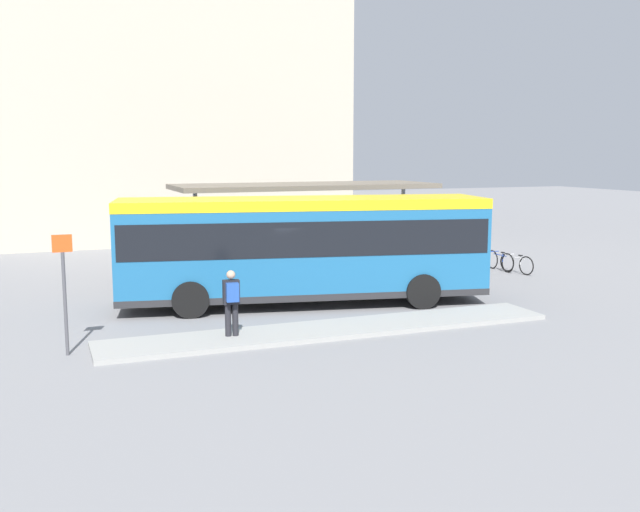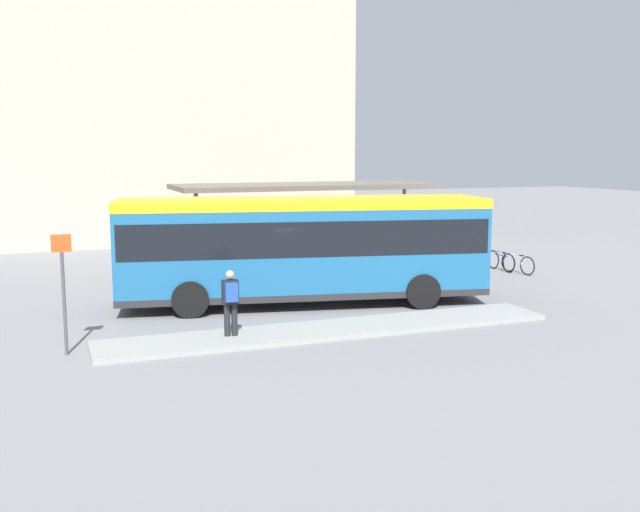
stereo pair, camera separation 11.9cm
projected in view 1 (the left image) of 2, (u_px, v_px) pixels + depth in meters
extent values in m
plane|color=gray|center=(303.00, 304.00, 21.95)|extent=(120.00, 120.00, 0.00)
cube|color=#9E9E99|center=(334.00, 329.00, 18.57)|extent=(12.12, 1.80, 0.12)
cube|color=#1E6093|center=(303.00, 246.00, 21.69)|extent=(11.32, 4.70, 2.92)
cube|color=yellow|center=(303.00, 203.00, 21.50)|extent=(11.34, 4.72, 0.30)
cube|color=black|center=(303.00, 235.00, 21.64)|extent=(11.11, 4.68, 1.02)
cube|color=black|center=(474.00, 231.00, 22.61)|extent=(0.55, 2.36, 1.12)
cube|color=#28282B|center=(303.00, 290.00, 21.89)|extent=(11.33, 4.71, 0.20)
cylinder|color=black|center=(399.00, 277.00, 23.69)|extent=(1.09, 0.48, 1.05)
cylinder|color=black|center=(423.00, 291.00, 21.26)|extent=(1.09, 0.48, 1.05)
cylinder|color=black|center=(190.00, 284.00, 22.49)|extent=(1.09, 0.48, 1.05)
cylinder|color=black|center=(190.00, 300.00, 20.06)|extent=(1.09, 0.48, 1.05)
cylinder|color=#232328|center=(228.00, 320.00, 17.61)|extent=(0.15, 0.15, 0.80)
cylinder|color=#232328|center=(235.00, 320.00, 17.66)|extent=(0.15, 0.15, 0.80)
cube|color=black|center=(231.00, 292.00, 17.53)|extent=(0.42, 0.25, 0.60)
cube|color=#234CA3|center=(232.00, 292.00, 17.33)|extent=(0.32, 0.22, 0.46)
sphere|color=tan|center=(231.00, 275.00, 17.47)|extent=(0.22, 0.22, 0.22)
torus|color=black|center=(507.00, 262.00, 27.95)|extent=(0.17, 0.73, 0.73)
torus|color=black|center=(526.00, 266.00, 27.11)|extent=(0.17, 0.73, 0.73)
cylinder|color=silver|center=(517.00, 258.00, 27.50)|extent=(0.16, 0.77, 0.04)
cylinder|color=silver|center=(520.00, 260.00, 27.36)|extent=(0.04, 0.04, 0.36)
cube|color=black|center=(520.00, 255.00, 27.33)|extent=(0.10, 0.19, 0.04)
cylinder|color=silver|center=(509.00, 254.00, 27.82)|extent=(0.48, 0.11, 0.03)
torus|color=black|center=(492.00, 259.00, 28.65)|extent=(0.05, 0.75, 0.75)
torus|color=black|center=(508.00, 263.00, 27.71)|extent=(0.05, 0.75, 0.75)
cylinder|color=#2847AD|center=(500.00, 255.00, 28.14)|extent=(0.04, 0.80, 0.04)
cylinder|color=#2847AD|center=(503.00, 257.00, 27.98)|extent=(0.04, 0.04, 0.37)
cube|color=black|center=(503.00, 252.00, 27.95)|extent=(0.07, 0.18, 0.04)
cylinder|color=#2847AD|center=(494.00, 251.00, 28.51)|extent=(0.48, 0.03, 0.03)
cube|color=#706656|center=(305.00, 186.00, 26.99)|extent=(9.90, 3.49, 0.18)
cylinder|color=gray|center=(196.00, 236.00, 25.71)|extent=(0.16, 0.16, 3.28)
cylinder|color=gray|center=(403.00, 227.00, 28.77)|extent=(0.16, 0.16, 3.28)
cylinder|color=slate|center=(278.00, 284.00, 23.77)|extent=(0.74, 0.74, 0.58)
sphere|color=#286B2D|center=(278.00, 266.00, 23.68)|extent=(0.85, 0.85, 0.85)
cylinder|color=#4C4C51|center=(65.00, 304.00, 16.26)|extent=(0.08, 0.08, 2.40)
cube|color=#D84C19|center=(62.00, 243.00, 16.06)|extent=(0.44, 0.03, 0.40)
cube|color=#BCB29E|center=(148.00, 78.00, 41.72)|extent=(19.31, 15.94, 17.89)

